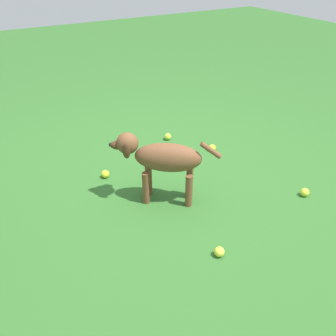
{
  "coord_description": "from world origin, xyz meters",
  "views": [
    {
      "loc": [
        1.2,
        2.14,
        1.68
      ],
      "look_at": [
        0.09,
        0.22,
        0.28
      ],
      "focal_mm": 38.47,
      "sensor_mm": 36.0,
      "label": 1
    }
  ],
  "objects_px": {
    "tennis_ball_1": "(168,137)",
    "tennis_ball_2": "(105,174)",
    "tennis_ball_4": "(219,252)",
    "tennis_ball_3": "(305,192)",
    "dog": "(161,158)",
    "tennis_ball_0": "(212,148)"
  },
  "relations": [
    {
      "from": "tennis_ball_1",
      "to": "tennis_ball_2",
      "type": "bearing_deg",
      "value": 22.57
    },
    {
      "from": "tennis_ball_2",
      "to": "tennis_ball_4",
      "type": "distance_m",
      "value": 1.23
    },
    {
      "from": "tennis_ball_3",
      "to": "tennis_ball_4",
      "type": "distance_m",
      "value": 0.97
    },
    {
      "from": "tennis_ball_1",
      "to": "tennis_ball_2",
      "type": "relative_size",
      "value": 1.0
    },
    {
      "from": "tennis_ball_2",
      "to": "tennis_ball_3",
      "type": "bearing_deg",
      "value": 140.82
    },
    {
      "from": "dog",
      "to": "tennis_ball_2",
      "type": "bearing_deg",
      "value": -24.48
    },
    {
      "from": "tennis_ball_2",
      "to": "tennis_ball_4",
      "type": "relative_size",
      "value": 1.0
    },
    {
      "from": "tennis_ball_1",
      "to": "tennis_ball_3",
      "type": "relative_size",
      "value": 1.0
    },
    {
      "from": "dog",
      "to": "tennis_ball_3",
      "type": "bearing_deg",
      "value": -171.29
    },
    {
      "from": "tennis_ball_0",
      "to": "tennis_ball_4",
      "type": "bearing_deg",
      "value": 55.99
    },
    {
      "from": "dog",
      "to": "tennis_ball_2",
      "type": "height_order",
      "value": "dog"
    },
    {
      "from": "tennis_ball_1",
      "to": "tennis_ball_3",
      "type": "xyz_separation_m",
      "value": [
        -0.45,
        1.35,
        0.0
      ]
    },
    {
      "from": "tennis_ball_0",
      "to": "tennis_ball_3",
      "type": "relative_size",
      "value": 1.0
    },
    {
      "from": "tennis_ball_2",
      "to": "tennis_ball_4",
      "type": "xyz_separation_m",
      "value": [
        -0.29,
        1.19,
        0.0
      ]
    },
    {
      "from": "tennis_ball_3",
      "to": "tennis_ball_1",
      "type": "bearing_deg",
      "value": -71.41
    },
    {
      "from": "tennis_ball_0",
      "to": "tennis_ball_4",
      "type": "relative_size",
      "value": 1.0
    },
    {
      "from": "dog",
      "to": "tennis_ball_4",
      "type": "height_order",
      "value": "dog"
    },
    {
      "from": "tennis_ball_3",
      "to": "tennis_ball_0",
      "type": "bearing_deg",
      "value": -77.67
    },
    {
      "from": "dog",
      "to": "tennis_ball_3",
      "type": "xyz_separation_m",
      "value": [
        -0.98,
        0.52,
        -0.33
      ]
    },
    {
      "from": "tennis_ball_0",
      "to": "tennis_ball_2",
      "type": "xyz_separation_m",
      "value": [
        1.04,
        -0.08,
        0.0
      ]
    },
    {
      "from": "tennis_ball_0",
      "to": "tennis_ball_4",
      "type": "distance_m",
      "value": 1.34
    },
    {
      "from": "tennis_ball_2",
      "to": "dog",
      "type": "bearing_deg",
      "value": 118.63
    }
  ]
}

